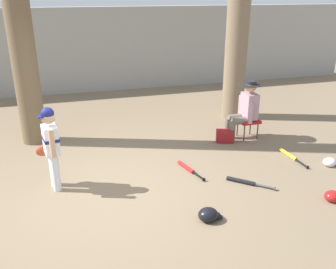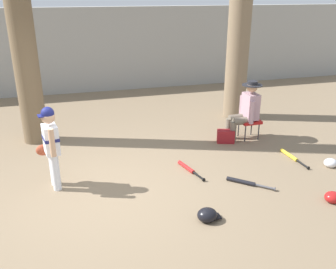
# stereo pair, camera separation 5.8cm
# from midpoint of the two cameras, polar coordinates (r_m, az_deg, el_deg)

# --- Properties ---
(ground_plane) EXTENTS (60.00, 60.00, 0.00)m
(ground_plane) POSITION_cam_midpoint_polar(r_m,az_deg,el_deg) (5.64, -9.02, -9.27)
(ground_plane) COLOR #7F6B51
(concrete_back_wall) EXTENTS (18.00, 0.36, 2.43)m
(concrete_back_wall) POSITION_cam_midpoint_polar(r_m,az_deg,el_deg) (11.26, -13.54, 12.55)
(concrete_back_wall) COLOR #9E9E99
(concrete_back_wall) RESTS_ON ground
(tree_near_player) EXTENTS (0.68, 0.68, 5.76)m
(tree_near_player) POSITION_cam_midpoint_polar(r_m,az_deg,el_deg) (7.43, -22.06, 17.65)
(tree_near_player) COLOR brown
(tree_near_player) RESTS_ON ground
(tree_behind_spectator) EXTENTS (0.70, 0.70, 5.44)m
(tree_behind_spectator) POSITION_cam_midpoint_polar(r_m,az_deg,el_deg) (8.62, 11.38, 17.96)
(tree_behind_spectator) COLOR #7F6B51
(tree_behind_spectator) RESTS_ON ground
(young_ballplayer) EXTENTS (0.39, 0.57, 1.31)m
(young_ballplayer) POSITION_cam_midpoint_polar(r_m,az_deg,el_deg) (5.73, -17.54, -1.23)
(young_ballplayer) COLOR white
(young_ballplayer) RESTS_ON ground
(folding_stool) EXTENTS (0.40, 0.40, 0.41)m
(folding_stool) POSITION_cam_midpoint_polar(r_m,az_deg,el_deg) (7.67, 12.72, 2.00)
(folding_stool) COLOR red
(folding_stool) RESTS_ON ground
(seated_spectator) EXTENTS (0.67, 0.53, 1.20)m
(seated_spectator) POSITION_cam_midpoint_polar(r_m,az_deg,el_deg) (7.54, 12.23, 3.91)
(seated_spectator) COLOR #6B6051
(seated_spectator) RESTS_ON ground
(handbag_beside_stool) EXTENTS (0.38, 0.27, 0.26)m
(handbag_beside_stool) POSITION_cam_midpoint_polar(r_m,az_deg,el_deg) (7.44, 9.19, -0.29)
(handbag_beside_stool) COLOR maroon
(handbag_beside_stool) RESTS_ON ground
(bat_black_composite) EXTENTS (0.61, 0.57, 0.07)m
(bat_black_composite) POSITION_cam_midpoint_polar(r_m,az_deg,el_deg) (5.97, 12.10, -7.27)
(bat_black_composite) COLOR black
(bat_black_composite) RESTS_ON ground
(bat_yellow_trainer) EXTENTS (0.09, 0.81, 0.07)m
(bat_yellow_trainer) POSITION_cam_midpoint_polar(r_m,az_deg,el_deg) (7.08, 18.82, -3.23)
(bat_yellow_trainer) COLOR yellow
(bat_yellow_trainer) RESTS_ON ground
(bat_red_barrel) EXTENTS (0.25, 0.74, 0.07)m
(bat_red_barrel) POSITION_cam_midpoint_polar(r_m,az_deg,el_deg) (6.28, 3.40, -5.28)
(bat_red_barrel) COLOR red
(bat_red_barrel) RESTS_ON ground
(batting_helmet_white) EXTENTS (0.27, 0.21, 0.16)m
(batting_helmet_white) POSITION_cam_midpoint_polar(r_m,az_deg,el_deg) (6.99, 24.19, -4.06)
(batting_helmet_white) COLOR silver
(batting_helmet_white) RESTS_ON ground
(batting_helmet_red) EXTENTS (0.29, 0.22, 0.17)m
(batting_helmet_red) POSITION_cam_midpoint_polar(r_m,az_deg,el_deg) (5.90, 24.53, -8.88)
(batting_helmet_red) COLOR #A81919
(batting_helmet_red) RESTS_ON ground
(batting_helmet_black) EXTENTS (0.32, 0.25, 0.19)m
(batting_helmet_black) POSITION_cam_midpoint_polar(r_m,az_deg,el_deg) (5.01, 6.49, -12.34)
(batting_helmet_black) COLOR black
(batting_helmet_black) RESTS_ON ground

